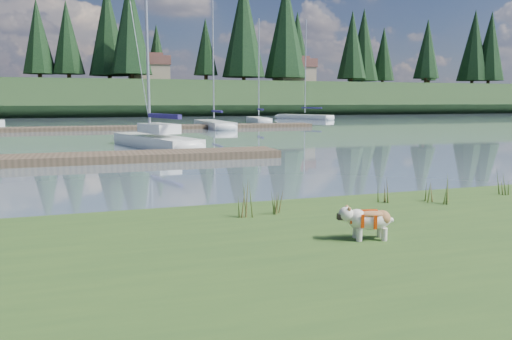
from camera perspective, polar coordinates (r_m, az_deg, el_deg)
name	(u,v)px	position (r m, az deg, el deg)	size (l,w,h in m)	color
ground	(133,130)	(40.58, -13.91, 4.50)	(200.00, 200.00, 0.00)	gray
bank	(406,295)	(5.80, 16.74, -13.52)	(60.00, 9.00, 0.35)	#324F1E
ridge	(110,99)	(83.45, -16.36, 7.78)	(200.00, 20.00, 5.00)	#20371A
bulldog	(369,219)	(7.12, 12.74, -5.46)	(0.79, 0.42, 0.46)	silver
sailboat_main	(150,138)	(25.32, -11.97, 3.59)	(3.86, 8.08, 11.56)	silver
dock_near	(68,159)	(19.52, -20.71, 1.20)	(16.00, 2.00, 0.30)	#4C3D2C
dock_far	(158,127)	(40.77, -11.11, 4.81)	(26.00, 2.20, 0.30)	#4C3D2C
sailboat_bg_3	(212,124)	(42.88, -5.08, 5.31)	(1.83, 8.92, 12.98)	silver
sailboat_bg_4	(258,120)	(51.77, 0.17, 5.79)	(2.21, 7.17, 10.51)	silver
sailboat_bg_5	(300,117)	(62.10, 5.05, 6.11)	(5.51, 8.20, 12.01)	silver
weed_0	(277,200)	(8.52, 2.36, -3.45)	(0.17, 0.14, 0.56)	#475B23
weed_1	(384,191)	(9.74, 14.40, -2.38)	(0.17, 0.14, 0.51)	#475B23
weed_2	(448,190)	(9.99, 21.12, -2.11)	(0.17, 0.14, 0.63)	#475B23
weed_3	(244,201)	(8.26, -1.33, -3.55)	(0.17, 0.14, 0.65)	#475B23
weed_4	(429,193)	(10.08, 19.15, -2.54)	(0.17, 0.14, 0.38)	#475B23
weed_5	(502,183)	(11.40, 26.30, -1.38)	(0.17, 0.14, 0.55)	#475B23
mud_lip	(268,216)	(9.60, 1.42, -5.29)	(60.00, 0.50, 0.14)	#33281C
conifer_3	(38,36)	(83.21, -23.69, 13.82)	(4.84, 4.84, 12.25)	#382619
conifer_4	(130,25)	(77.40, -14.17, 15.74)	(6.16, 6.16, 15.10)	#382619
conifer_5	(206,47)	(82.86, -5.78, 13.83)	(3.96, 3.96, 10.35)	#382619
conifer_6	(286,29)	(85.17, 3.40, 15.84)	(7.04, 7.04, 17.00)	#382619
conifer_7	(352,45)	(93.61, 10.91, 13.88)	(5.28, 5.28, 13.20)	#382619
conifer_8	(427,49)	(97.25, 18.96, 12.97)	(4.62, 4.62, 11.77)	#382619
conifer_9	(474,45)	(107.89, 23.65, 12.92)	(5.94, 5.94, 14.62)	#382619
house_1	(149,68)	(82.06, -12.17, 11.29)	(6.30, 5.30, 4.65)	gray
house_2	(294,71)	(86.19, 4.37, 11.27)	(6.30, 5.30, 4.65)	gray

